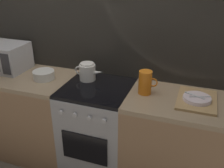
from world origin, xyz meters
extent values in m
plane|color=#6B6054|center=(0.00, 0.00, 0.00)|extent=(8.00, 8.00, 0.00)
cube|color=#A39989|center=(0.00, 0.33, 1.20)|extent=(3.60, 0.05, 2.40)
cube|color=beige|center=(0.00, 0.30, 1.20)|extent=(3.58, 0.01, 2.39)
cube|color=#997251|center=(-0.90, 0.00, 0.43)|extent=(1.20, 0.60, 0.86)
cube|color=#9E8466|center=(-0.90, 0.00, 0.88)|extent=(1.20, 0.60, 0.04)
cube|color=#9E9EA3|center=(0.00, 0.00, 0.43)|extent=(0.60, 0.60, 0.87)
cube|color=black|center=(0.00, 0.00, 0.89)|extent=(0.59, 0.59, 0.03)
cube|color=black|center=(0.00, -0.30, 0.45)|extent=(0.42, 0.01, 0.28)
cylinder|color=#B7B7BC|center=(-0.19, -0.32, 0.78)|extent=(0.04, 0.02, 0.04)
cylinder|color=#B7B7BC|center=(-0.06, -0.32, 0.78)|extent=(0.04, 0.02, 0.04)
cylinder|color=#B7B7BC|center=(0.06, -0.32, 0.78)|extent=(0.04, 0.02, 0.04)
cylinder|color=#B7B7BC|center=(0.19, -0.32, 0.78)|extent=(0.04, 0.02, 0.04)
cube|color=#997251|center=(0.90, 0.00, 0.43)|extent=(1.20, 0.60, 0.86)
cube|color=#9E8466|center=(0.90, 0.00, 0.88)|extent=(1.20, 0.60, 0.04)
cube|color=#B2B2B7|center=(-1.05, 0.07, 1.04)|extent=(0.46, 0.34, 0.27)
cube|color=#333338|center=(-0.88, -0.10, 1.04)|extent=(0.09, 0.01, 0.21)
cylinder|color=white|center=(-0.14, 0.11, 0.98)|extent=(0.15, 0.15, 0.15)
cylinder|color=white|center=(-0.14, 0.11, 1.06)|extent=(0.13, 0.13, 0.02)
cone|color=white|center=(-0.03, 0.11, 0.99)|extent=(0.10, 0.04, 0.05)
torus|color=white|center=(-0.22, 0.11, 0.98)|extent=(0.08, 0.01, 0.08)
cylinder|color=silver|center=(-0.54, -0.01, 0.94)|extent=(0.20, 0.20, 0.08)
cylinder|color=orange|center=(0.43, 0.02, 1.00)|extent=(0.11, 0.11, 0.20)
torus|color=orange|center=(0.49, 0.02, 1.01)|extent=(0.08, 0.01, 0.08)
cube|color=tan|center=(0.85, 0.03, 0.91)|extent=(0.30, 0.40, 0.02)
cylinder|color=silver|center=(0.85, 0.01, 0.93)|extent=(0.22, 0.22, 0.01)
cylinder|color=silver|center=(0.85, 0.01, 0.94)|extent=(0.21, 0.21, 0.01)
cylinder|color=silver|center=(0.87, 0.01, 0.95)|extent=(0.16, 0.07, 0.01)
cube|color=silver|center=(0.83, 0.02, 0.95)|extent=(0.16, 0.09, 0.00)
camera|label=1|loc=(0.82, -1.88, 1.90)|focal=41.27mm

